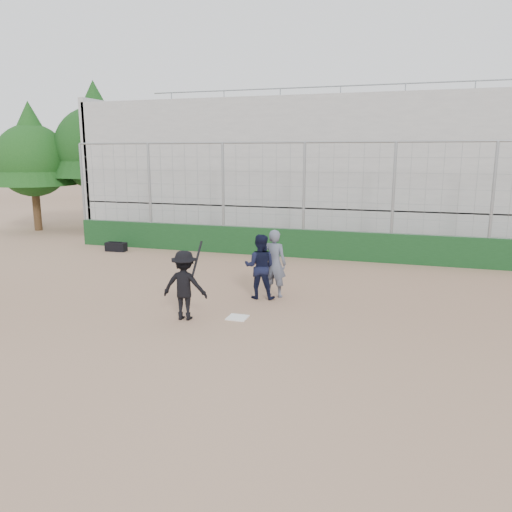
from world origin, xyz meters
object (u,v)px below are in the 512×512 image
(equipment_bag, at_px, (116,247))
(umpire, at_px, (274,267))
(catcher_crouched, at_px, (260,277))
(batter_at_plate, at_px, (185,285))

(equipment_bag, bearing_deg, umpire, -29.26)
(catcher_crouched, bearing_deg, equipment_bag, 147.94)
(equipment_bag, bearing_deg, batter_at_plate, -47.43)
(batter_at_plate, distance_m, equipment_bag, 8.72)
(catcher_crouched, bearing_deg, batter_at_plate, -119.21)
(batter_at_plate, height_order, catcher_crouched, batter_at_plate)
(catcher_crouched, xyz_separation_m, umpire, (0.30, 0.30, 0.23))
(batter_at_plate, xyz_separation_m, catcher_crouched, (1.13, 2.01, -0.22))
(batter_at_plate, distance_m, umpire, 2.71)
(batter_at_plate, relative_size, umpire, 1.10)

